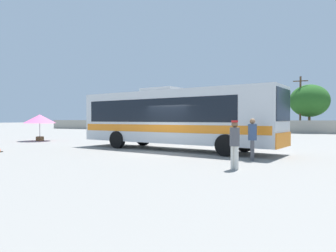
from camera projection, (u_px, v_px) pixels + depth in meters
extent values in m
plane|color=gray|center=(226.00, 141.00, 25.21)|extent=(300.00, 300.00, 0.00)
cube|color=#9E998C|center=(268.00, 127.00, 40.40)|extent=(80.00, 0.30, 1.62)
cube|color=silver|center=(174.00, 117.00, 17.73)|extent=(12.30, 3.83, 2.91)
cube|color=black|center=(166.00, 111.00, 18.06)|extent=(10.14, 3.63, 1.28)
cube|color=orange|center=(174.00, 128.00, 17.74)|extent=(12.06, 3.83, 0.41)
cube|color=#19212D|center=(284.00, 105.00, 14.24)|extent=(0.29, 2.29, 1.51)
cube|color=orange|center=(283.00, 140.00, 14.27)|extent=(0.33, 2.49, 0.70)
cube|color=#B2B2B2|center=(162.00, 90.00, 18.21)|extent=(2.34, 1.63, 0.24)
cylinder|color=black|center=(245.00, 142.00, 16.61)|extent=(1.07, 0.41, 1.04)
cylinder|color=black|center=(226.00, 145.00, 14.60)|extent=(1.07, 0.41, 1.04)
cylinder|color=black|center=(143.00, 138.00, 20.66)|extent=(1.07, 0.41, 1.04)
cylinder|color=black|center=(117.00, 140.00, 18.66)|extent=(1.07, 0.41, 1.04)
cylinder|color=#4C4C51|center=(252.00, 150.00, 13.16)|extent=(0.16, 0.16, 0.86)
cylinder|color=#4C4C51|center=(252.00, 151.00, 13.01)|extent=(0.16, 0.16, 0.86)
cylinder|color=#33476B|center=(252.00, 132.00, 13.07)|extent=(0.45, 0.45, 0.68)
sphere|color=#8C6647|center=(252.00, 121.00, 13.06)|extent=(0.23, 0.23, 0.23)
cylinder|color=silver|center=(233.00, 158.00, 10.79)|extent=(0.15, 0.15, 0.82)
cylinder|color=silver|center=(236.00, 158.00, 10.67)|extent=(0.15, 0.15, 0.82)
cylinder|color=#4C4C51|center=(235.00, 137.00, 10.71)|extent=(0.44, 0.44, 0.65)
sphere|color=brown|center=(235.00, 124.00, 10.70)|extent=(0.22, 0.22, 0.22)
cylinder|color=red|center=(235.00, 121.00, 10.70)|extent=(0.23, 0.23, 0.07)
cylinder|color=gray|center=(40.00, 128.00, 25.05)|extent=(0.05, 0.05, 2.09)
cone|color=pink|center=(40.00, 119.00, 25.04)|extent=(2.53, 2.53, 0.70)
cube|color=brown|center=(40.00, 139.00, 25.07)|extent=(0.51, 0.51, 0.36)
cube|color=black|center=(156.00, 127.00, 44.38)|extent=(4.38, 1.89, 0.60)
cube|color=black|center=(158.00, 123.00, 44.26)|extent=(2.42, 1.71, 0.49)
cylinder|color=black|center=(145.00, 129.00, 44.30)|extent=(0.64, 0.23, 0.64)
cylinder|color=black|center=(152.00, 129.00, 45.82)|extent=(0.64, 0.23, 0.64)
cylinder|color=black|center=(161.00, 130.00, 42.95)|extent=(0.64, 0.23, 0.64)
cylinder|color=black|center=(168.00, 129.00, 44.48)|extent=(0.64, 0.23, 0.64)
cube|color=#B7BABF|center=(198.00, 128.00, 41.93)|extent=(4.44, 2.01, 0.63)
cube|color=black|center=(197.00, 123.00, 42.03)|extent=(2.47, 1.77, 0.52)
cylinder|color=black|center=(210.00, 130.00, 41.99)|extent=(0.65, 0.25, 0.64)
cylinder|color=black|center=(204.00, 130.00, 40.48)|extent=(0.65, 0.25, 0.64)
cylinder|color=black|center=(192.00, 130.00, 43.40)|extent=(0.65, 0.25, 0.64)
cylinder|color=black|center=(186.00, 130.00, 41.89)|extent=(0.65, 0.25, 0.64)
cube|color=#B7BABF|center=(241.00, 128.00, 39.42)|extent=(4.15, 1.95, 0.62)
cube|color=black|center=(242.00, 124.00, 39.30)|extent=(2.31, 1.74, 0.51)
cylinder|color=black|center=(229.00, 131.00, 39.32)|extent=(0.65, 0.24, 0.64)
cylinder|color=black|center=(233.00, 130.00, 40.83)|extent=(0.65, 0.24, 0.64)
cylinder|color=black|center=(248.00, 131.00, 38.01)|extent=(0.65, 0.24, 0.64)
cylinder|color=black|center=(252.00, 131.00, 39.53)|extent=(0.65, 0.24, 0.64)
cylinder|color=#4C3823|center=(300.00, 105.00, 39.95)|extent=(0.24, 0.24, 7.30)
cube|color=#473321|center=(301.00, 81.00, 39.89)|extent=(1.80, 0.31, 0.12)
cylinder|color=brown|center=(192.00, 120.00, 52.26)|extent=(0.32, 0.32, 3.28)
ellipsoid|color=#23561E|center=(192.00, 102.00, 52.20)|extent=(3.82, 3.82, 3.25)
cylinder|color=brown|center=(242.00, 119.00, 48.70)|extent=(0.32, 0.32, 3.63)
ellipsoid|color=#2D6628|center=(243.00, 98.00, 48.63)|extent=(4.29, 4.29, 3.65)
cylinder|color=brown|center=(309.00, 123.00, 40.38)|extent=(0.32, 0.32, 2.45)
ellipsoid|color=#23561E|center=(309.00, 101.00, 40.31)|extent=(4.96, 4.96, 4.22)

